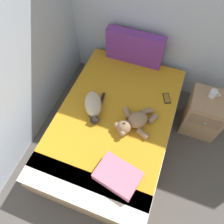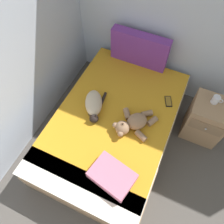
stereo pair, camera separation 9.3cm
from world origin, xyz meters
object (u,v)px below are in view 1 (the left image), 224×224
at_px(patterned_cushion, 135,48).
at_px(cell_phone, 167,98).
at_px(nightstand, 204,114).
at_px(teddy_bear, 134,122).
at_px(throw_pillow, 118,176).
at_px(bed, 114,127).
at_px(mug, 213,94).
at_px(cat, 93,105).

distance_m(patterned_cushion, cell_phone, 0.75).
bearing_deg(nightstand, teddy_bear, -143.12).
bearing_deg(throw_pillow, nightstand, 58.12).
relative_size(teddy_bear, nightstand, 0.80).
relative_size(bed, mug, 16.55).
bearing_deg(cat, cell_phone, 30.36).
bearing_deg(teddy_bear, throw_pillow, -86.99).
xyz_separation_m(cat, cell_phone, (0.75, 0.44, -0.07)).
relative_size(cat, teddy_bear, 0.94).
relative_size(throw_pillow, nightstand, 0.68).
xyz_separation_m(teddy_bear, mug, (0.73, 0.61, 0.08)).
distance_m(bed, cat, 0.41).
relative_size(teddy_bear, throw_pillow, 1.18).
bearing_deg(nightstand, cat, -157.29).
distance_m(teddy_bear, cell_phone, 0.55).
bearing_deg(patterned_cushion, throw_pillow, -77.98).
height_order(patterned_cushion, cat, patterned_cushion).
distance_m(bed, throw_pillow, 0.74).
height_order(patterned_cushion, mug, patterned_cushion).
bearing_deg(nightstand, mug, 112.42).
relative_size(patterned_cushion, cat, 1.65).
distance_m(cat, teddy_bear, 0.49).
bearing_deg(cat, mug, 25.00).
relative_size(cat, mug, 3.68).
relative_size(cat, throw_pillow, 1.10).
relative_size(cell_phone, mug, 1.37).
xyz_separation_m(cat, throw_pillow, (0.52, -0.64, -0.02)).
relative_size(nightstand, mug, 4.88).
xyz_separation_m(throw_pillow, nightstand, (0.72, 1.15, -0.25)).
height_order(throw_pillow, nightstand, throw_pillow).
distance_m(teddy_bear, throw_pillow, 0.59).
bearing_deg(bed, throw_pillow, -67.20).
distance_m(cat, mug, 1.34).
xyz_separation_m(teddy_bear, cell_phone, (0.26, 0.48, -0.06)).
xyz_separation_m(cell_phone, nightstand, (0.49, 0.08, -0.20)).
bearing_deg(teddy_bear, cell_phone, 61.57).
height_order(patterned_cushion, nightstand, patterned_cushion).
bearing_deg(bed, cat, 177.52).
bearing_deg(teddy_bear, cat, 174.69).
bearing_deg(patterned_cushion, cell_phone, -39.46).
distance_m(throw_pillow, mug, 1.39).
height_order(cat, throw_pillow, cat).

